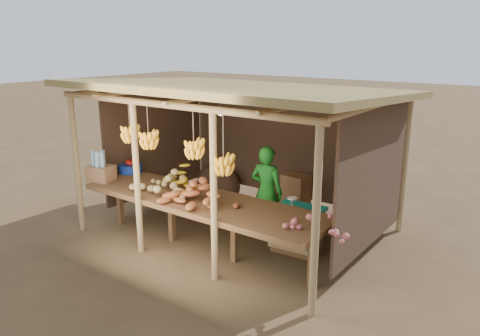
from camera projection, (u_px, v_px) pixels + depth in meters
The scene contains 13 objects.
ground at pixel (240, 230), 7.63m from camera, with size 60.00×60.00×0.00m, color brown.
stall_structure at pixel (239, 114), 7.11m from camera, with size 4.70×3.50×2.43m.
counter at pixel (201, 203), 6.70m from camera, with size 3.90×1.05×0.80m.
potato_heap at pixel (166, 181), 6.91m from camera, with size 1.02×0.61×0.37m, color tan, non-canonical shape.
sweet_potato_heap at pixel (194, 193), 6.36m from camera, with size 1.02×0.61×0.36m, color #A05029, non-canonical shape.
onion_heap at pixel (318, 218), 5.47m from camera, with size 0.76×0.46×0.35m, color #C96262, non-canonical shape.
banana_pile at pixel (180, 176), 7.18m from camera, with size 0.54×0.33×0.34m, color yellow, non-canonical shape.
tomato_basin at pixel (130, 167), 8.02m from camera, with size 0.40×0.40×0.21m.
bottle_box at pixel (101, 169), 7.52m from camera, with size 0.45×0.39×0.49m.
vendor at pixel (267, 192), 7.23m from camera, with size 0.53×0.35×1.45m, color #1A781F.
tarp_crate at pixel (297, 228), 6.84m from camera, with size 0.75×0.66×0.83m.
carton_stack at pixel (288, 195), 8.38m from camera, with size 0.95×0.39×0.70m.
burlap_sacks at pixel (218, 181), 9.25m from camera, with size 0.96×0.50×0.68m.
Camera 1 is at (4.20, -5.72, 2.99)m, focal length 35.00 mm.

